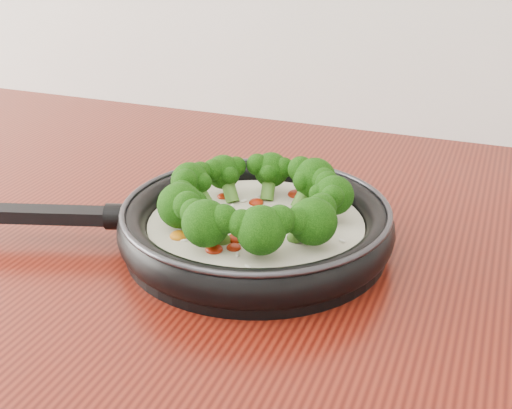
% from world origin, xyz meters
% --- Properties ---
extents(skillet, '(0.48, 0.37, 0.09)m').
position_xyz_m(skillet, '(0.13, 1.05, 0.93)').
color(skillet, black).
rests_on(skillet, counter).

